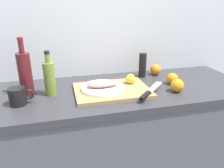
# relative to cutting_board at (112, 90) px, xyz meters

# --- Properties ---
(back_wall) EXTENTS (3.20, 0.05, 2.50)m
(back_wall) POSITION_rel_cutting_board_xyz_m (-0.09, 0.37, 0.34)
(back_wall) COLOR silver
(back_wall) RESTS_ON ground_plane
(kitchen_counter) EXTENTS (2.00, 0.60, 0.90)m
(kitchen_counter) POSITION_rel_cutting_board_xyz_m (-0.09, 0.04, -0.46)
(kitchen_counter) COLOR #4C5159
(kitchen_counter) RESTS_ON ground_plane
(cutting_board) EXTENTS (0.44, 0.31, 0.02)m
(cutting_board) POSITION_rel_cutting_board_xyz_m (0.00, 0.00, 0.00)
(cutting_board) COLOR tan
(cutting_board) RESTS_ON kitchen_counter
(white_plate) EXTENTS (0.26, 0.26, 0.01)m
(white_plate) POSITION_rel_cutting_board_xyz_m (-0.06, 0.01, 0.02)
(white_plate) COLOR white
(white_plate) RESTS_ON cutting_board
(fish_fillet) EXTENTS (0.19, 0.08, 0.04)m
(fish_fillet) POSITION_rel_cutting_board_xyz_m (-0.06, 0.01, 0.04)
(fish_fillet) COLOR tan
(fish_fillet) RESTS_ON white_plate
(chef_knife) EXTENTS (0.23, 0.23, 0.02)m
(chef_knife) POSITION_rel_cutting_board_xyz_m (0.18, -0.12, 0.02)
(chef_knife) COLOR silver
(chef_knife) RESTS_ON cutting_board
(lemon_0) EXTENTS (0.06, 0.06, 0.06)m
(lemon_0) POSITION_rel_cutting_board_xyz_m (0.14, 0.06, 0.04)
(lemon_0) COLOR yellow
(lemon_0) RESTS_ON cutting_board
(olive_oil_bottle) EXTENTS (0.06, 0.06, 0.26)m
(olive_oil_bottle) POSITION_rel_cutting_board_xyz_m (-0.35, 0.05, 0.09)
(olive_oil_bottle) COLOR olive
(olive_oil_bottle) RESTS_ON kitchen_counter
(wine_bottle) EXTENTS (0.07, 0.07, 0.33)m
(wine_bottle) POSITION_rel_cutting_board_xyz_m (-0.48, 0.08, 0.12)
(wine_bottle) COLOR #59191E
(wine_bottle) RESTS_ON kitchen_counter
(coffee_mug_0) EXTENTS (0.13, 0.09, 0.09)m
(coffee_mug_0) POSITION_rel_cutting_board_xyz_m (-0.51, -0.04, 0.04)
(coffee_mug_0) COLOR black
(coffee_mug_0) RESTS_ON kitchen_counter
(orange_0) EXTENTS (0.08, 0.08, 0.08)m
(orange_0) POSITION_rel_cutting_board_xyz_m (0.38, -0.09, 0.03)
(orange_0) COLOR orange
(orange_0) RESTS_ON kitchen_counter
(orange_1) EXTENTS (0.07, 0.07, 0.07)m
(orange_1) POSITION_rel_cutting_board_xyz_m (0.41, 0.03, 0.03)
(orange_1) COLOR orange
(orange_1) RESTS_ON kitchen_counter
(orange_2) EXTENTS (0.08, 0.08, 0.08)m
(orange_2) POSITION_rel_cutting_board_xyz_m (0.39, 0.23, 0.03)
(orange_2) COLOR orange
(orange_2) RESTS_ON kitchen_counter
(pepper_mill) EXTENTS (0.05, 0.05, 0.17)m
(pepper_mill) POSITION_rel_cutting_board_xyz_m (0.28, 0.22, 0.08)
(pepper_mill) COLOR black
(pepper_mill) RESTS_ON kitchen_counter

